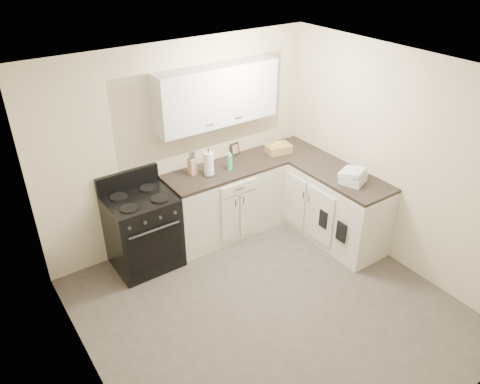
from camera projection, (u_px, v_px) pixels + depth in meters
floor at (269, 309)px, 5.01m from camera, size 3.60×3.60×0.00m
ceiling at (279, 79)px, 3.76m from camera, size 3.60×3.60×0.00m
wall_back at (182, 145)px, 5.66m from camera, size 3.60×0.00×3.60m
wall_right at (399, 162)px, 5.27m from camera, size 0.00×3.60×3.60m
wall_left at (84, 284)px, 3.50m from camera, size 0.00×3.60×3.60m
wall_front at (442, 330)px, 3.10m from camera, size 3.60×0.00×3.60m
base_cabinets_back at (226, 202)px, 6.06m from camera, size 1.55×0.60×0.90m
base_cabinets_right at (321, 199)px, 6.13m from camera, size 0.60×1.90×0.90m
countertop_back at (225, 170)px, 5.83m from camera, size 1.55×0.60×0.04m
countertop_right at (325, 167)px, 5.89m from camera, size 0.60×1.90×0.04m
upper_cabinets at (217, 95)px, 5.47m from camera, size 1.55×0.30×0.70m
stove at (143, 232)px, 5.46m from camera, size 0.75×0.64×0.91m
knife_block at (193, 166)px, 5.64m from camera, size 0.10×0.10×0.20m
paper_towel at (209, 164)px, 5.60m from camera, size 0.13×0.13×0.29m
soap_bottle at (230, 162)px, 5.74m from camera, size 0.07×0.07×0.20m
picture_frame at (235, 149)px, 6.12m from camera, size 0.14×0.06×0.17m
wicker_basket at (278, 149)px, 6.20m from camera, size 0.35×0.27×0.11m
countertop_grill at (353, 178)px, 5.48m from camera, size 0.35×0.34×0.10m
oven_mitt_near at (341, 232)px, 5.48m from camera, size 0.02×0.14×0.25m
oven_mitt_far at (323, 219)px, 5.69m from camera, size 0.02×0.13×0.23m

